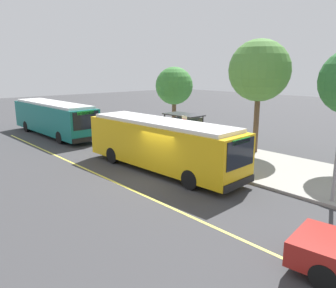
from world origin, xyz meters
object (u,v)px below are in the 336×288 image
at_px(transit_bus_main, 161,143).
at_px(route_sign_post, 184,131).
at_px(transit_bus_second, 54,117).
at_px(waiting_bench, 185,141).
at_px(pedestrian_commuter, 210,142).

height_order(transit_bus_main, route_sign_post, same).
bearing_deg(transit_bus_main, transit_bus_second, -178.83).
bearing_deg(waiting_bench, pedestrian_commuter, -11.97).
bearing_deg(transit_bus_second, route_sign_post, 11.24).
distance_m(route_sign_post, pedestrian_commuter, 1.93).
height_order(transit_bus_main, pedestrian_commuter, transit_bus_main).
xyz_separation_m(waiting_bench, route_sign_post, (2.04, -2.13, 1.32)).
xyz_separation_m(transit_bus_main, transit_bus_second, (-14.26, -0.29, 0.00)).
distance_m(waiting_bench, pedestrian_commuter, 2.99).
distance_m(transit_bus_second, pedestrian_commuter, 15.17).
relative_size(route_sign_post, pedestrian_commuter, 1.66).
relative_size(transit_bus_main, transit_bus_second, 0.93).
height_order(transit_bus_main, transit_bus_second, same).
xyz_separation_m(transit_bus_second, waiting_bench, (11.66, 4.85, -0.98)).
relative_size(transit_bus_second, waiting_bench, 7.33).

